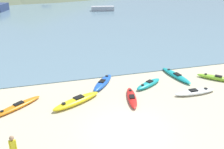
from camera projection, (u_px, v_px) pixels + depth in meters
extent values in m
plane|color=beige|center=(129.00, 130.00, 14.04)|extent=(400.00, 400.00, 0.00)
cube|color=slate|center=(57.00, 10.00, 51.48)|extent=(160.00, 70.00, 0.06)
ellipsoid|color=teal|center=(149.00, 84.00, 19.09)|extent=(2.57, 1.86, 0.32)
cube|color=black|center=(150.00, 81.00, 19.10)|extent=(0.58, 0.54, 0.05)
cylinder|color=black|center=(143.00, 85.00, 18.54)|extent=(0.22, 0.22, 0.02)
ellipsoid|color=yellow|center=(77.00, 101.00, 16.68)|extent=(3.48, 2.33, 0.36)
cube|color=black|center=(79.00, 97.00, 16.71)|extent=(0.76, 0.66, 0.05)
cylinder|color=black|center=(64.00, 103.00, 15.98)|extent=(0.26, 0.26, 0.02)
ellipsoid|color=red|center=(132.00, 98.00, 17.18)|extent=(1.22, 2.97, 0.27)
cube|color=black|center=(132.00, 96.00, 16.98)|extent=(0.43, 0.58, 0.05)
cylinder|color=black|center=(130.00, 90.00, 17.86)|extent=(0.20, 0.20, 0.02)
ellipsoid|color=blue|center=(103.00, 83.00, 19.28)|extent=(2.36, 2.96, 0.35)
cube|color=black|center=(102.00, 81.00, 19.07)|extent=(0.63, 0.68, 0.05)
cylinder|color=black|center=(107.00, 76.00, 19.96)|extent=(0.24, 0.24, 0.02)
ellipsoid|color=white|center=(195.00, 92.00, 17.93)|extent=(3.04, 0.75, 0.28)
cube|color=black|center=(193.00, 90.00, 17.83)|extent=(0.55, 0.40, 0.05)
cylinder|color=black|center=(206.00, 88.00, 18.10)|extent=(0.25, 0.25, 0.02)
ellipsoid|color=orange|center=(17.00, 107.00, 16.10)|extent=(3.16, 2.59, 0.26)
cube|color=black|center=(19.00, 103.00, 16.17)|extent=(0.70, 0.64, 0.05)
cylinder|color=black|center=(2.00, 111.00, 15.33)|extent=(0.21, 0.21, 0.02)
ellipsoid|color=#8CCC2D|center=(216.00, 78.00, 20.12)|extent=(2.46, 2.43, 0.32)
cube|color=black|center=(219.00, 76.00, 19.99)|extent=(0.59, 0.59, 0.05)
cylinder|color=black|center=(206.00, 74.00, 20.40)|extent=(0.20, 0.20, 0.02)
ellipsoid|color=teal|center=(176.00, 75.00, 20.59)|extent=(1.13, 3.57, 0.30)
cube|color=black|center=(177.00, 74.00, 20.38)|extent=(0.44, 0.67, 0.05)
cylinder|color=black|center=(169.00, 69.00, 21.34)|extent=(0.23, 0.23, 0.02)
cube|color=yellow|center=(13.00, 146.00, 11.17)|extent=(0.21, 0.23, 0.55)
cylinder|color=yellow|center=(10.00, 146.00, 11.14)|extent=(0.08, 0.08, 0.52)
cylinder|color=yellow|center=(16.00, 145.00, 11.20)|extent=(0.08, 0.08, 0.52)
sphere|color=#A37A5B|center=(11.00, 138.00, 11.02)|extent=(0.21, 0.21, 0.21)
cube|color=#B2B2B7|center=(103.00, 8.00, 50.36)|extent=(4.51, 2.22, 0.84)
cube|color=navy|center=(0.00, 7.00, 49.79)|extent=(3.08, 4.30, 1.36)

